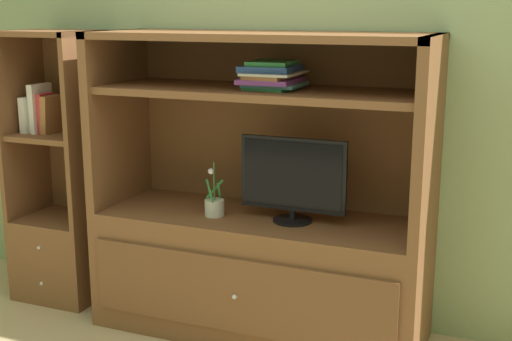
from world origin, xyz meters
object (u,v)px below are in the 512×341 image
tv_monitor (293,178)px  potted_plant (214,206)px  magazine_stack (272,75)px  media_console (260,241)px  bookshelf_tall (63,211)px  upright_book_row (41,112)px

tv_monitor → potted_plant: size_ratio=1.93×
magazine_stack → potted_plant: bearing=-164.0°
media_console → magazine_stack: size_ratio=5.13×
tv_monitor → potted_plant: tv_monitor is taller
magazine_stack → bookshelf_tall: size_ratio=0.21×
tv_monitor → magazine_stack: 0.51m
media_console → bookshelf_tall: bearing=179.8°
upright_book_row → bookshelf_tall: bearing=7.1°
media_console → magazine_stack: 0.86m
media_console → bookshelf_tall: (-1.25, 0.00, 0.02)m
tv_monitor → potted_plant: (-0.40, -0.06, -0.17)m
potted_plant → bookshelf_tall: bookshelf_tall is taller
tv_monitor → magazine_stack: magazine_stack is taller
media_console → tv_monitor: bearing=-9.2°
potted_plant → bookshelf_tall: bearing=174.9°
potted_plant → magazine_stack: magazine_stack is taller
bookshelf_tall → upright_book_row: size_ratio=5.57×
media_console → upright_book_row: bearing=-179.7°
tv_monitor → upright_book_row: upright_book_row is taller
media_console → tv_monitor: (0.18, -0.03, 0.36)m
tv_monitor → upright_book_row: 1.54m
tv_monitor → bookshelf_tall: 1.47m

